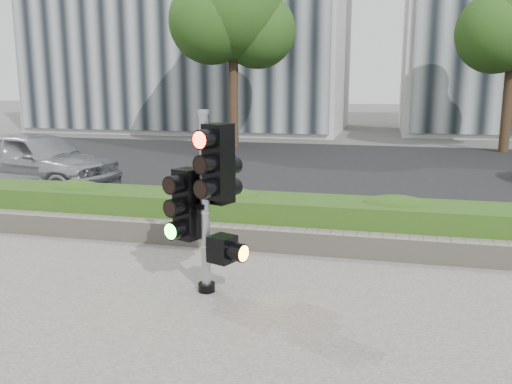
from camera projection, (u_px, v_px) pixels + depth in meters
ground at (266, 302)px, 6.40m from camera, size 120.00×120.00×0.00m
road at (339, 170)px, 15.92m from camera, size 60.00×13.00×0.02m
curb at (305, 228)px, 9.39m from camera, size 60.00×0.25×0.12m
stone_wall at (293, 241)px, 8.17m from camera, size 12.00×0.32×0.34m
hedge at (300, 219)px, 8.76m from camera, size 12.00×1.00×0.68m
tree_left at (233, 14)px, 20.30m from camera, size 4.61×4.03×7.34m
traffic_signal at (209, 194)px, 6.41m from camera, size 0.82×0.69×2.21m
car_silver at (36, 160)px, 12.86m from camera, size 4.36×2.32×1.41m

